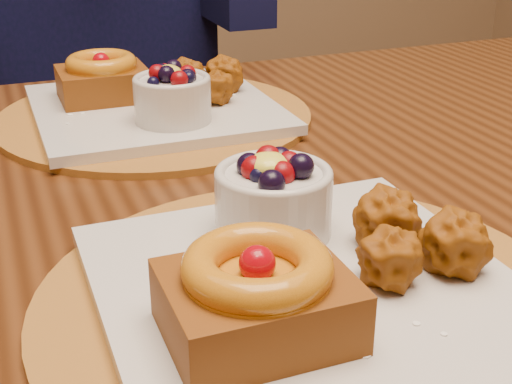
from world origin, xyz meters
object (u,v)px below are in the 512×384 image
(dining_table, at_px, (212,257))
(chair_far, at_px, (157,153))
(place_setting_near, at_px, (301,271))
(place_setting_far, at_px, (153,102))

(dining_table, distance_m, chair_far, 0.73)
(dining_table, xyz_separation_m, place_setting_near, (-0.00, -0.22, 0.10))
(dining_table, bearing_deg, place_setting_near, -90.74)
(dining_table, bearing_deg, chair_far, 81.16)
(place_setting_far, distance_m, chair_far, 0.57)
(chair_far, bearing_deg, place_setting_near, -116.38)
(place_setting_near, relative_size, chair_far, 0.40)
(dining_table, bearing_deg, place_setting_far, 90.66)
(place_setting_near, bearing_deg, chair_far, 83.03)
(dining_table, distance_m, place_setting_far, 0.24)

